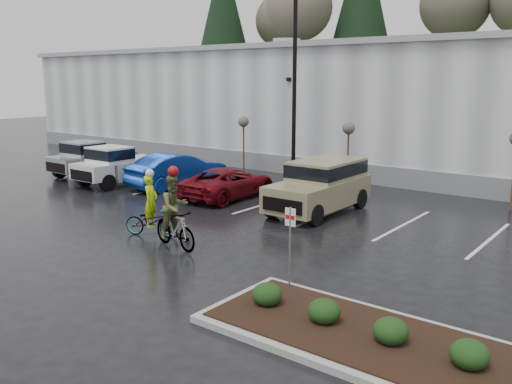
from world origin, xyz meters
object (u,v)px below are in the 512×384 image
Objects in this scene: lamppost at (295,69)px; pickup_silver at (98,158)px; pickup_white at (125,164)px; sapling_west at (244,125)px; cyclist_olive at (175,219)px; car_blue at (178,170)px; sapling_mid at (349,132)px; cyclist_hivis at (151,216)px; suv_tan at (319,187)px; car_red at (228,183)px; fire_lane_sign at (290,239)px.

lamppost is 11.91m from pickup_silver.
pickup_white is (-7.00, -4.90, -4.71)m from lamppost.
cyclist_olive is (6.89, -11.95, -1.79)m from sapling_west.
lamppost is 7.52m from car_blue.
sapling_mid is 0.63× the size of car_blue.
car_blue is (-0.16, -4.97, -1.89)m from sapling_west.
sapling_mid reaches higher than car_blue.
lamppost is at bearing -14.81° from cyclist_hivis.
car_blue is at bearing -143.30° from sapling_mid.
sapling_mid is at bearing 12.13° from cyclist_olive.
suv_tan is (4.03, -4.21, -4.66)m from lamppost.
car_red is at bearing 37.99° from cyclist_olive.
fire_lane_sign is 0.45× the size of car_red.
car_blue is 1.95× the size of cyclist_olive.
car_red is at bearing -177.47° from car_blue.
suv_tan is at bearing -46.28° from lamppost.
pickup_white is 1.98× the size of cyclist_olive.
cyclist_olive is (2.89, -10.95, -4.75)m from lamppost.
fire_lane_sign is 0.43× the size of car_blue.
car_red is 6.49m from cyclist_hivis.
pickup_white is (3.06, -0.59, 0.00)m from pickup_silver.
pickup_white is 2.99m from car_blue.
pickup_silver is at bearing 157.24° from fire_lane_sign.
sapling_mid is 6.47m from car_red.
fire_lane_sign is 11.30m from car_red.
cyclist_hivis is (5.29, -11.50, -2.02)m from sapling_west.
fire_lane_sign is at bearing -67.51° from sapling_mid.
cyclist_olive is at bearing -88.15° from sapling_mid.
sapling_mid is 1.39× the size of cyclist_hivis.
car_blue is 8.20m from suv_tan.
sapling_west is at bearing 147.01° from suv_tan.
car_red is at bearing -120.45° from sapling_mid.
sapling_west is 1.39× the size of cyclist_hivis.
fire_lane_sign is (11.80, -12.80, -1.32)m from sapling_west.
cyclist_olive is at bearing -127.66° from cyclist_hivis.
sapling_mid reaches higher than pickup_silver.
fire_lane_sign is 19.37m from pickup_silver.
car_blue is (-11.96, 7.83, -0.57)m from fire_lane_sign.
sapling_west is 1.45× the size of fire_lane_sign.
fire_lane_sign is 6.68m from cyclist_hivis.
pickup_silver is at bearing -156.81° from lamppost.
lamppost is at bearing 133.72° from suv_tan.
fire_lane_sign is at bearing -89.49° from cyclist_olive.
suv_tan is 1.95× the size of cyclist_olive.
car_red is (-3.11, -5.29, -2.05)m from sapling_mid.
sapling_mid is at bearing -135.49° from car_blue.
sapling_mid is 0.63× the size of suv_tan.
suv_tan reaches higher than pickup_white.
pickup_white is (-3.00, -5.90, -1.75)m from sapling_west.
lamppost is at bearing 34.99° from pickup_white.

